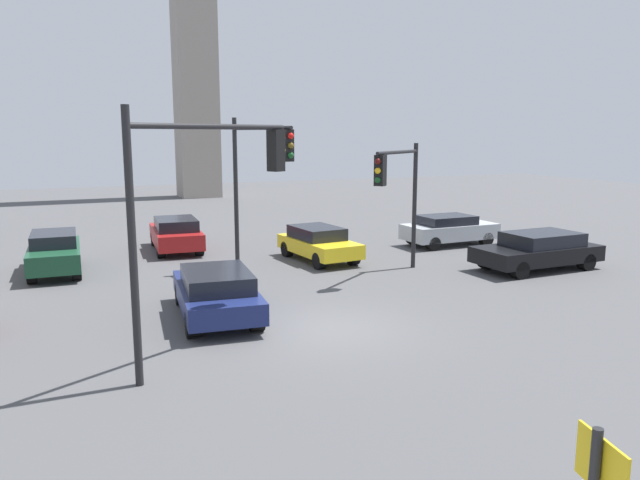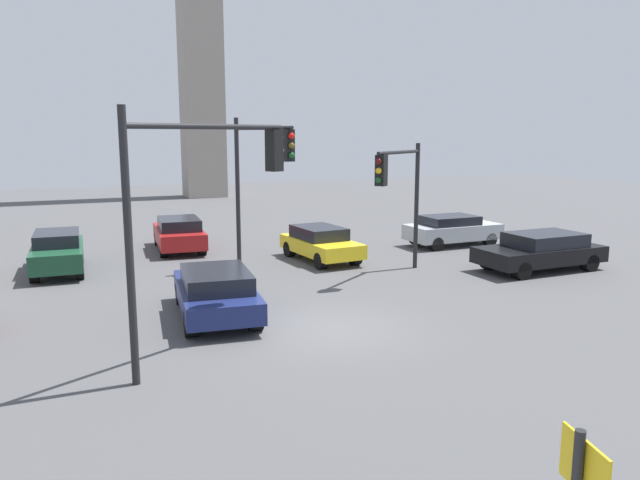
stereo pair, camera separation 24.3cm
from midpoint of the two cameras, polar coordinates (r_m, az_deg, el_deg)
name	(u,v)px [view 1 (the left image)]	position (r m, az deg, el deg)	size (l,w,h in m)	color
ground_plane	(329,328)	(15.98, 0.40, -8.26)	(95.44, 95.44, 0.00)	#4C4C4F
traffic_light_0	(259,166)	(20.90, -6.07, 6.87)	(1.08, 3.68, 5.55)	black
traffic_light_1	(210,184)	(13.44, -10.79, 5.16)	(3.99, 2.31, 5.52)	black
traffic_light_2	(398,183)	(21.32, 6.97, 5.31)	(2.83, 2.19, 4.65)	black
car_0	(216,292)	(16.96, -10.09, -4.80)	(2.36, 4.68, 1.36)	navy
car_2	(55,252)	(24.07, -23.85, -1.01)	(1.79, 4.30, 1.47)	#19472D
car_3	(538,250)	(23.94, 19.46, -0.89)	(4.79, 2.26, 1.38)	black
car_4	(318,243)	(24.18, -0.44, -0.27)	(2.21, 4.17, 1.34)	yellow
car_5	(449,229)	(28.08, 11.71, 0.99)	(4.27, 2.03, 1.37)	#ADB2B7
car_6	(176,234)	(26.98, -13.58, 0.59)	(2.10, 4.44, 1.42)	maroon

